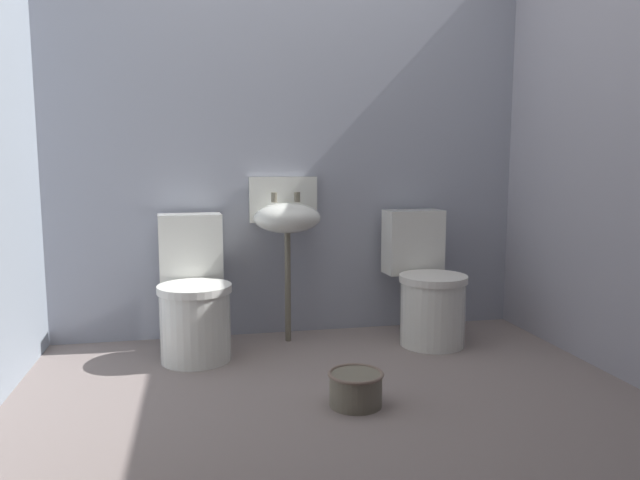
% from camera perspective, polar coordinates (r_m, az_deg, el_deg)
% --- Properties ---
extents(ground_plane, '(3.34, 2.63, 0.08)m').
position_cam_1_polar(ground_plane, '(2.82, 1.19, -15.82)').
color(ground_plane, gray).
extents(wall_back, '(3.34, 0.10, 2.48)m').
position_cam_1_polar(wall_back, '(3.74, -2.79, 9.97)').
color(wall_back, '#959AA8').
rests_on(wall_back, ground).
extents(wall_right, '(0.10, 2.43, 2.48)m').
position_cam_1_polar(wall_right, '(3.36, 27.31, 9.43)').
color(wall_right, '#9A99A5').
rests_on(wall_right, ground).
extents(toilet_left, '(0.43, 0.61, 0.78)m').
position_cam_1_polar(toilet_left, '(3.38, -12.08, -5.60)').
color(toilet_left, white).
rests_on(toilet_left, ground).
extents(toilet_right, '(0.42, 0.61, 0.78)m').
position_cam_1_polar(toilet_right, '(3.63, 10.25, -4.64)').
color(toilet_right, silver).
rests_on(toilet_right, ground).
extents(sink, '(0.42, 0.35, 0.99)m').
position_cam_1_polar(sink, '(3.53, -3.24, 2.25)').
color(sink, '#6D6655').
rests_on(sink, ground).
extents(bucket, '(0.25, 0.25, 0.15)m').
position_cam_1_polar(bucket, '(2.71, 3.47, -14.05)').
color(bucket, '#6D6655').
rests_on(bucket, ground).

